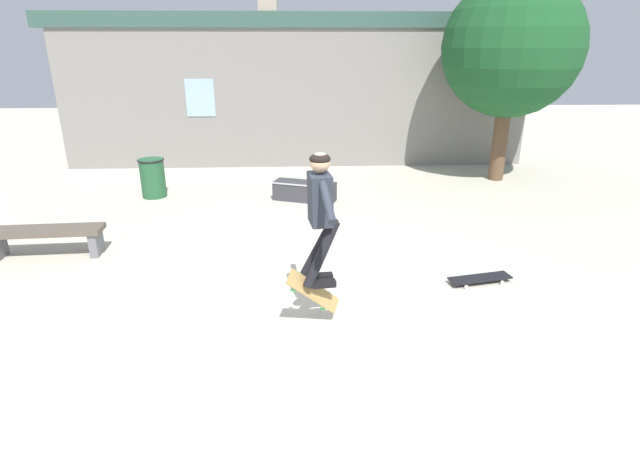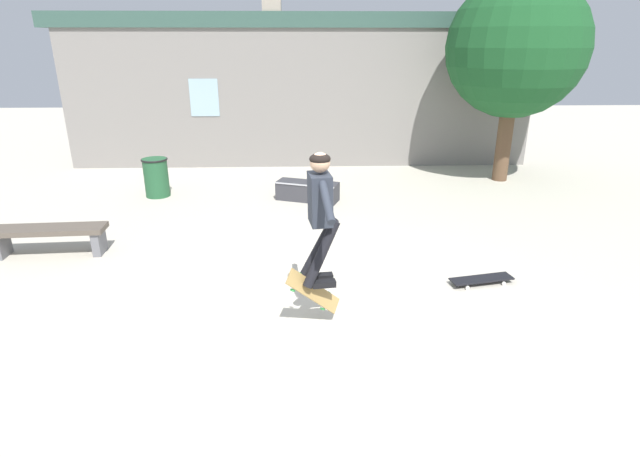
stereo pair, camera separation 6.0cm
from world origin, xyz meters
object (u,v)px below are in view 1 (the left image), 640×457
object	(u,v)px
skateboard_flipping	(314,292)
skater	(320,207)
skate_ledge	(305,191)
tree_right	(512,48)
skateboard_resting	(480,278)
trash_bin	(153,177)
park_bench	(46,236)

from	to	relation	value
skateboard_flipping	skater	bearing A→B (deg)	9.31
skate_ledge	skateboard_flipping	xyz separation A→B (m)	(0.01, -4.86, 0.27)
tree_right	skateboard_resting	bearing A→B (deg)	-112.90
trash_bin	tree_right	bearing A→B (deg)	7.69
tree_right	skateboard_flipping	world-z (taller)	tree_right
park_bench	skater	size ratio (longest dim) A/B	1.14
tree_right	skateboard_flipping	size ratio (longest dim) A/B	6.65
skate_ledge	skateboard_resting	xyz separation A→B (m)	(2.30, -3.84, -0.12)
park_bench	skateboard_flipping	xyz separation A→B (m)	(3.95, -2.21, 0.13)
skateboard_flipping	tree_right	bearing A→B (deg)	27.68
skateboard_flipping	skateboard_resting	bearing A→B (deg)	-2.69
skateboard_flipping	skateboard_resting	size ratio (longest dim) A/B	0.75
skate_ledge	skateboard_resting	world-z (taller)	skate_ledge
skate_ledge	trash_bin	bearing A→B (deg)	-167.26
tree_right	skater	xyz separation A→B (m)	(-4.44, -6.25, -1.50)
skate_ledge	park_bench	bearing A→B (deg)	-126.03
skate_ledge	skateboard_resting	size ratio (longest dim) A/B	1.49
park_bench	trash_bin	world-z (taller)	trash_bin
park_bench	skateboard_resting	bearing A→B (deg)	-14.08
tree_right	skateboard_flipping	xyz separation A→B (m)	(-4.52, -6.30, -2.46)
park_bench	skater	bearing A→B (deg)	-31.41
park_bench	skate_ledge	bearing A→B (deg)	30.61
park_bench	tree_right	bearing A→B (deg)	22.53
skater	skateboard_resting	world-z (taller)	skater
skate_ledge	skater	distance (m)	4.96
tree_right	park_bench	xyz separation A→B (m)	(-8.47, -4.09, -2.60)
skate_ledge	trash_bin	world-z (taller)	trash_bin
tree_right	skater	size ratio (longest dim) A/B	2.99
tree_right	skateboard_resting	distance (m)	6.41
park_bench	skater	world-z (taller)	skater
park_bench	trash_bin	bearing A→B (deg)	72.16
tree_right	skate_ledge	world-z (taller)	tree_right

